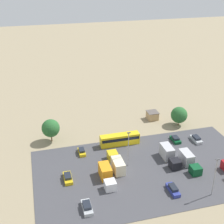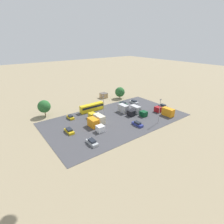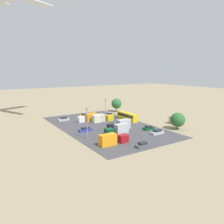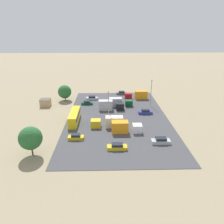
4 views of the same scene
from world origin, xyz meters
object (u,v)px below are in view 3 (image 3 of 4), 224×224
parked_car_1 (157,132)px  parked_car_5 (85,129)px  parked_car_2 (85,115)px  parked_car_6 (149,128)px  parked_truck_0 (88,118)px  parked_truck_2 (101,118)px  parked_truck_3 (120,125)px  parked_car_0 (110,115)px  parked_truck_4 (118,129)px  parked_car_4 (64,119)px  shed_building (175,120)px  bus (127,116)px  parked_truck_1 (112,139)px  parked_car_3 (143,145)px

parked_car_1 → parked_car_5: parked_car_5 is taller
parked_car_2 → parked_car_6: size_ratio=1.14×
parked_truck_0 → parked_truck_2: parked_truck_0 is taller
parked_truck_3 → parked_truck_2: bearing=-1.7°
parked_car_0 → parked_truck_2: size_ratio=0.44×
parked_car_1 → parked_car_2: 39.95m
parked_car_5 → parked_truck_4: 11.80m
parked_truck_2 → parked_truck_4: 18.76m
parked_car_6 → parked_truck_2: size_ratio=0.45×
parked_car_4 → parked_truck_0: size_ratio=0.56×
parked_car_2 → parked_truck_3: parked_truck_3 is taller
shed_building → parked_car_1: (-7.15, 16.86, -0.62)m
bus → parked_truck_1: bearing=45.5°
bus → parked_car_3: bearing=60.8°
parked_car_1 → parked_truck_3: bearing=30.3°
parked_car_0 → parked_car_4: (2.69, 21.63, 0.05)m
parked_car_0 → parked_car_3: size_ratio=0.94×
bus → parked_car_6: (-16.41, 2.47, -1.17)m
parked_car_5 → parked_truck_0: parked_truck_0 is taller
shed_building → parked_car_0: bearing=28.8°
parked_truck_3 → parked_truck_4: size_ratio=1.03×
parked_car_4 → parked_car_6: 37.08m
parked_car_4 → parked_truck_1: parked_truck_1 is taller
parked_truck_0 → parked_truck_3: 18.53m
parked_car_3 → parked_car_4: size_ratio=0.92×
parked_truck_4 → parked_truck_0: bearing=0.8°
parked_truck_3 → parked_car_0: bearing=-22.7°
parked_car_1 → parked_car_4: 41.35m
parked_car_0 → parked_car_3: 43.48m
parked_car_5 → parked_truck_2: parked_truck_2 is taller
shed_building → parked_truck_4: (0.84, 27.43, 0.14)m
parked_truck_3 → parked_car_1: bearing=-149.7°
shed_building → parked_truck_1: parked_truck_1 is taller
parked_car_3 → parked_truck_0: parked_truck_0 is taller
parked_truck_0 → parked_car_2: bearing=-15.8°
parked_truck_2 → parked_car_0: bearing=130.6°
parked_car_1 → parked_truck_2: (26.32, 6.55, 0.79)m
parked_car_1 → parked_truck_3: size_ratio=0.53×
parked_car_3 → parked_car_6: bearing=-47.0°
parked_truck_1 → parked_car_5: bearing=-178.6°
parked_car_5 → parked_car_6: size_ratio=1.13×
parked_truck_0 → parked_car_5: bearing=149.5°
parked_truck_0 → parked_truck_1: 31.62m
parked_car_3 → parked_car_4: 44.18m
parked_car_5 → parked_truck_4: bearing=-134.7°
parked_car_4 → parked_car_2: bearing=-77.0°
parked_truck_1 → parked_truck_3: (12.56, -11.58, 0.05)m
shed_building → parked_truck_0: parked_truck_0 is taller
parked_car_1 → parked_car_5: (16.28, 18.95, 0.00)m
parked_car_2 → parked_car_3: size_ratio=1.09×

